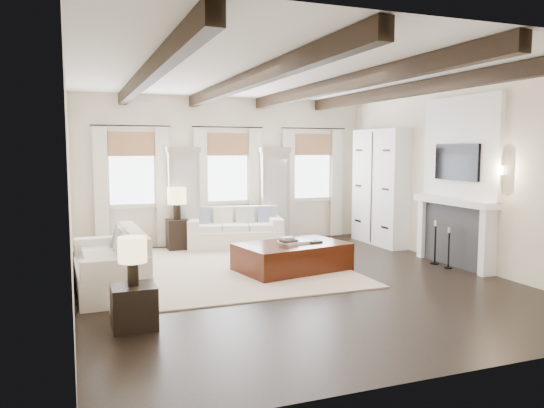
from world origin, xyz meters
name	(u,v)px	position (x,y,z in m)	size (l,w,h in m)	color
ground	(293,281)	(0.00, 0.00, 0.00)	(7.50, 7.50, 0.00)	black
room_shell	(312,160)	(0.75, 0.90, 1.89)	(6.54, 7.54, 3.22)	white
area_rug	(222,268)	(-0.82, 1.26, 0.01)	(4.03, 4.35, 0.02)	beige
sofa_back	(235,231)	(-0.02, 3.11, 0.34)	(2.13, 1.30, 0.85)	white
sofa_left	(114,266)	(-2.68, 0.46, 0.36)	(1.00, 2.10, 0.89)	white
ottoman	(292,257)	(0.26, 0.65, 0.24)	(1.81, 1.13, 0.47)	black
tray	(295,242)	(0.33, 0.69, 0.49)	(0.50, 0.38, 0.04)	white
book_lower	(289,241)	(0.18, 0.61, 0.53)	(0.26, 0.20, 0.04)	#262628
book_upper	(287,238)	(0.18, 0.69, 0.57)	(0.22, 0.17, 0.03)	beige
book_loose	(314,242)	(0.65, 0.59, 0.49)	(0.24, 0.18, 0.03)	#262628
side_table_front	(134,307)	(-2.60, -1.37, 0.25)	(0.50, 0.50, 0.50)	black
lamp_front	(132,253)	(-2.60, -1.37, 0.89)	(0.33, 0.33, 0.57)	black
side_table_back	(177,235)	(-1.22, 3.23, 0.32)	(0.42, 0.42, 0.63)	black
lamp_back	(177,198)	(-1.22, 3.23, 1.08)	(0.38, 0.38, 0.66)	black
candlestick_near	(449,251)	(2.90, -0.14, 0.30)	(0.15, 0.15, 0.72)	black
candlestick_far	(435,246)	(2.90, 0.23, 0.33)	(0.16, 0.16, 0.80)	black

